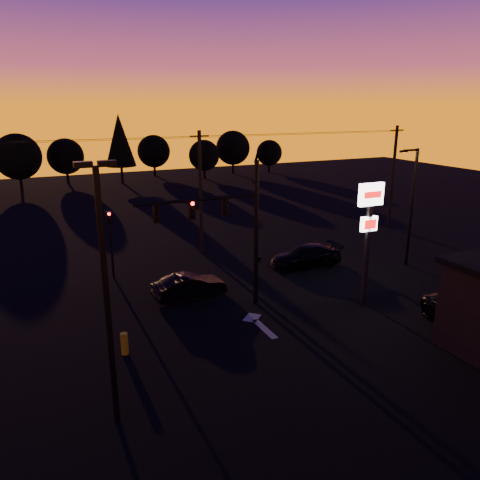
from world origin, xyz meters
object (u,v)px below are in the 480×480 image
at_px(car_mid, 190,286).
at_px(pylon_sign, 369,218).
at_px(car_right, 306,256).
at_px(parking_lot_light, 105,281).
at_px(suv_parked, 472,318).
at_px(traffic_signal_mast, 229,221).
at_px(streetlight, 411,202).
at_px(bollard, 124,344).
at_px(secondary_signal, 110,235).

bearing_deg(car_mid, pylon_sign, -122.52).
xyz_separation_m(car_mid, car_right, (9.05, 1.84, 0.03)).
height_order(parking_lot_light, suv_parked, parking_lot_light).
bearing_deg(traffic_signal_mast, car_mid, 122.64).
bearing_deg(streetlight, parking_lot_light, -158.35).
bearing_deg(car_mid, suv_parked, -134.67).
relative_size(car_mid, car_right, 0.85).
xyz_separation_m(bollard, car_right, (13.76, 6.67, 0.22)).
relative_size(pylon_sign, streetlight, 0.85).
xyz_separation_m(pylon_sign, suv_parked, (2.55, -5.02, -4.16)).
distance_m(streetlight, car_mid, 15.96).
bearing_deg(car_mid, bollard, 132.50).
xyz_separation_m(pylon_sign, car_mid, (-8.59, 4.82, -4.22)).
height_order(parking_lot_light, bollard, parking_lot_light).
distance_m(secondary_signal, pylon_sign, 15.75).
xyz_separation_m(secondary_signal, pylon_sign, (12.00, -9.99, 2.05)).
bearing_deg(traffic_signal_mast, parking_lot_light, -136.63).
relative_size(secondary_signal, car_mid, 1.03).
distance_m(parking_lot_light, car_mid, 11.95).
bearing_deg(car_mid, secondary_signal, 30.24).
relative_size(traffic_signal_mast, car_right, 1.73).
relative_size(streetlight, suv_parked, 1.48).
bearing_deg(pylon_sign, car_mid, 150.68).
xyz_separation_m(car_right, suv_parked, (2.09, -11.69, 0.03)).
height_order(traffic_signal_mast, parking_lot_light, parking_lot_light).
relative_size(pylon_sign, suv_parked, 1.26).
xyz_separation_m(streetlight, car_mid, (-15.50, 0.82, -3.73)).
relative_size(traffic_signal_mast, suv_parked, 1.59).
xyz_separation_m(parking_lot_light, car_mid, (5.91, 9.32, -4.58)).
xyz_separation_m(parking_lot_light, bollard, (1.20, 4.49, -4.77)).
bearing_deg(parking_lot_light, traffic_signal_mast, 43.37).
distance_m(secondary_signal, car_right, 13.07).
distance_m(secondary_signal, parking_lot_light, 14.90).
distance_m(car_mid, car_right, 9.23).
relative_size(streetlight, car_right, 1.61).
xyz_separation_m(secondary_signal, car_mid, (3.41, -5.16, -2.17)).
distance_m(streetlight, suv_parked, 10.67).
bearing_deg(parking_lot_light, secondary_signal, 80.21).
distance_m(traffic_signal_mast, parking_lot_light, 10.19).
bearing_deg(car_mid, parking_lot_light, 144.43).
bearing_deg(bollard, streetlight, 11.21).
xyz_separation_m(pylon_sign, bollard, (-13.30, -0.00, -4.41)).
distance_m(parking_lot_light, pylon_sign, 15.19).
bearing_deg(streetlight, suv_parked, -115.78).
bearing_deg(traffic_signal_mast, secondary_signal, 123.19).
bearing_deg(bollard, secondary_signal, 82.57).
height_order(car_mid, car_right, car_right).
xyz_separation_m(traffic_signal_mast, car_mid, (-1.49, 2.33, -4.24)).
distance_m(car_mid, suv_parked, 14.87).
relative_size(secondary_signal, car_right, 0.87).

